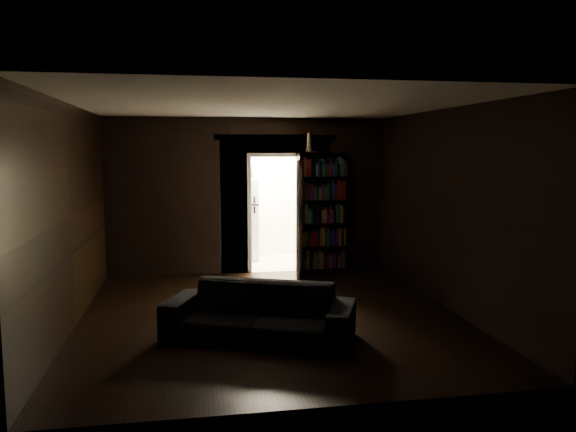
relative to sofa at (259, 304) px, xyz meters
name	(u,v)px	position (x,y,z in m)	size (l,w,h in m)	color
ground	(270,316)	(0.26, 0.88, -0.42)	(5.50, 5.50, 0.00)	black
room_walls	(259,186)	(0.25, 1.95, 1.26)	(5.02, 5.61, 2.84)	black
kitchen_alcove	(267,201)	(0.76, 4.75, 0.79)	(2.20, 1.80, 2.60)	beige
sofa	(259,304)	(0.00, 0.00, 0.00)	(2.21, 0.95, 0.85)	black
bookshelf	(322,212)	(1.58, 3.47, 0.68)	(0.90, 0.32, 2.20)	black
refrigerator	(239,219)	(0.19, 4.91, 0.40)	(0.74, 0.68, 1.65)	silver
door	(300,219)	(1.12, 3.19, 0.60)	(0.85, 0.05, 2.05)	white
figurine	(309,142)	(1.33, 3.43, 1.94)	(0.11, 0.11, 0.33)	silver
bottles	(240,173)	(0.22, 4.89, 1.34)	(0.56, 0.07, 0.23)	black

